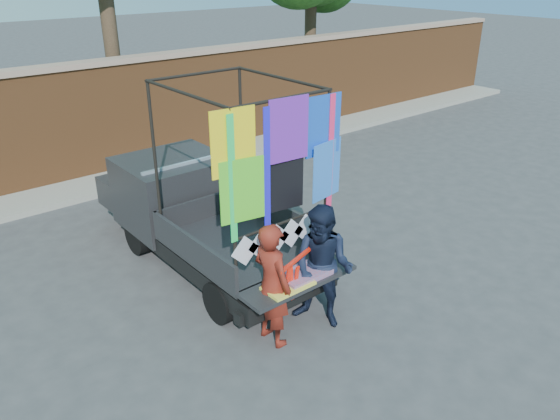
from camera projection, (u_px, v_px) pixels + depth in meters
ground at (304, 305)px, 7.98m from camera, size 90.00×90.00×0.00m
brick_wall at (100, 119)px, 12.34m from camera, size 30.00×0.45×2.61m
curb at (120, 179)px, 12.38m from camera, size 30.00×1.20×0.12m
pickup_truck at (190, 210)px, 9.12m from camera, size 1.98×4.97×3.13m
woman at (272, 285)px, 6.91m from camera, size 0.43×0.64×1.70m
man at (323, 267)px, 7.25m from camera, size 0.96×1.05×1.75m
streamer_bundle at (293, 273)px, 6.98m from camera, size 0.83×0.31×0.60m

